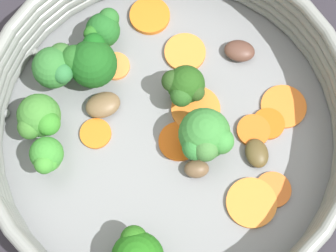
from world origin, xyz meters
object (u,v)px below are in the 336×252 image
object	(u,v)px
carrot_slice_1	(273,190)
broccoli_floret_6	(39,118)
carrot_slice_7	(251,203)
broccoli_floret_5	(184,86)
broccoli_floret_7	(55,67)
broccoli_floret_2	(47,156)
carrot_slice_3	(115,66)
carrot_slice_4	(96,134)
broccoli_floret_0	(103,29)
mushroom_piece_3	(197,169)
carrot_slice_8	(284,106)
carrot_slice_0	(196,109)
carrot_slice_10	(253,131)
carrot_slice_9	(268,124)
mushroom_piece_0	(239,51)
broccoli_floret_3	(205,137)
broccoli_floret_1	(90,62)
carrot_slice_5	(179,141)
mushroom_piece_1	(257,153)
carrot_slice_2	(185,53)
skillet	(168,133)
mushroom_piece_2	(103,105)
carrot_slice_6	(150,16)

from	to	relation	value
carrot_slice_1	broccoli_floret_6	bearing A→B (deg)	80.26
carrot_slice_7	broccoli_floret_5	distance (m)	0.12
broccoli_floret_7	broccoli_floret_2	bearing A→B (deg)	-175.61
carrot_slice_3	carrot_slice_4	bearing A→B (deg)	172.63
carrot_slice_1	broccoli_floret_0	xyz separation A→B (m)	(0.14, 0.18, 0.02)
carrot_slice_1	mushroom_piece_3	distance (m)	0.07
broccoli_floret_0	broccoli_floret_6	bearing A→B (deg)	155.85
carrot_slice_8	carrot_slice_0	bearing A→B (deg)	97.92
carrot_slice_10	broccoli_floret_2	xyz separation A→B (m)	(-0.05, 0.19, 0.03)
carrot_slice_3	carrot_slice_9	world-z (taller)	same
carrot_slice_8	broccoli_floret_0	xyz separation A→B (m)	(0.05, 0.18, 0.02)
carrot_slice_10	carrot_slice_8	bearing A→B (deg)	-44.76
mushroom_piece_0	broccoli_floret_3	bearing A→B (deg)	164.93
broccoli_floret_0	broccoli_floret_1	distance (m)	0.04
carrot_slice_8	broccoli_floret_1	world-z (taller)	broccoli_floret_1
carrot_slice_10	broccoli_floret_3	xyz separation A→B (m)	(-0.02, 0.05, 0.03)
carrot_slice_5	broccoli_floret_3	distance (m)	0.04
broccoli_floret_5	mushroom_piece_1	xyz separation A→B (m)	(-0.05, -0.07, -0.02)
carrot_slice_9	broccoli_floret_1	world-z (taller)	broccoli_floret_1
carrot_slice_4	carrot_slice_9	distance (m)	0.17
carrot_slice_2	carrot_slice_9	distance (m)	0.11
broccoli_floret_7	carrot_slice_2	bearing A→B (deg)	-70.83
skillet	carrot_slice_2	distance (m)	0.08
carrot_slice_3	carrot_slice_10	world-z (taller)	same
carrot_slice_7	carrot_slice_9	distance (m)	0.08
broccoli_floret_1	mushroom_piece_2	xyz separation A→B (m)	(-0.03, -0.01, -0.02)
mushroom_piece_3	broccoli_floret_2	bearing A→B (deg)	93.35
broccoli_floret_2	carrot_slice_8	bearing A→B (deg)	-69.33
carrot_slice_0	mushroom_piece_0	distance (m)	0.07
skillet	carrot_slice_4	xyz separation A→B (m)	(-0.01, 0.07, 0.01)
carrot_slice_10	broccoli_floret_1	size ratio (longest dim) A/B	0.58
carrot_slice_4	carrot_slice_3	bearing A→B (deg)	-7.37
mushroom_piece_2	carrot_slice_9	bearing A→B (deg)	-90.21
carrot_slice_5	broccoli_floret_0	world-z (taller)	broccoli_floret_0
carrot_slice_3	broccoli_floret_2	size ratio (longest dim) A/B	0.65
broccoli_floret_1	broccoli_floret_3	distance (m)	0.13
carrot_slice_2	broccoli_floret_7	size ratio (longest dim) A/B	0.82
carrot_slice_4	carrot_slice_5	distance (m)	0.08
carrot_slice_9	broccoli_floret_7	size ratio (longest dim) A/B	0.61
carrot_slice_3	broccoli_floret_1	xyz separation A→B (m)	(-0.01, 0.02, 0.03)
broccoli_floret_3	broccoli_floret_7	distance (m)	0.16
skillet	carrot_slice_0	size ratio (longest dim) A/B	6.82
carrot_slice_6	carrot_slice_7	distance (m)	0.22
carrot_slice_5	mushroom_piece_3	bearing A→B (deg)	-144.47
carrot_slice_7	broccoli_floret_3	xyz separation A→B (m)	(0.05, 0.05, 0.03)
carrot_slice_2	skillet	bearing A→B (deg)	174.28
mushroom_piece_0	skillet	bearing A→B (deg)	144.97
broccoli_floret_2	mushroom_piece_2	world-z (taller)	broccoli_floret_2
mushroom_piece_0	broccoli_floret_1	bearing A→B (deg)	105.44
skillet	carrot_slice_5	bearing A→B (deg)	-130.48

